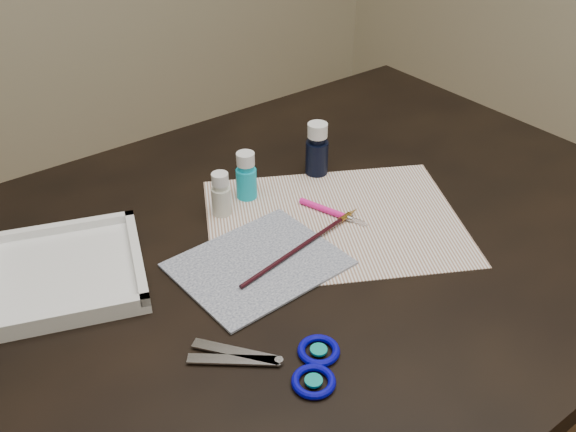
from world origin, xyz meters
TOP-DOWN VIEW (x-y plane):
  - table at (0.00, 0.00)m, footprint 1.30×0.90m
  - paper at (0.09, 0.00)m, footprint 0.50×0.46m
  - canvas at (-0.07, -0.02)m, footprint 0.24×0.19m
  - paint_bottle_white at (-0.04, 0.13)m, footprint 0.04×0.04m
  - paint_bottle_cyan at (0.02, 0.15)m, footprint 0.04×0.04m
  - paint_bottle_navy at (0.17, 0.14)m, footprint 0.05×0.05m
  - paintbrush at (0.01, -0.03)m, footprint 0.26×0.06m
  - craft_knife at (0.10, 0.01)m, footprint 0.05×0.13m
  - scissors at (-0.18, -0.18)m, footprint 0.23×0.21m
  - palette_tray at (-0.31, 0.12)m, footprint 0.28×0.28m

SIDE VIEW (x-z plane):
  - table at x=0.00m, z-range 0.00..0.75m
  - paper at x=0.09m, z-range 0.75..0.75m
  - canvas at x=-0.07m, z-range 0.75..0.76m
  - scissors at x=-0.18m, z-range 0.75..0.76m
  - craft_knife at x=0.10m, z-range 0.75..0.76m
  - paintbrush at x=0.01m, z-range 0.76..0.76m
  - palette_tray at x=-0.31m, z-range 0.75..0.78m
  - paint_bottle_white at x=-0.04m, z-range 0.75..0.83m
  - paint_bottle_cyan at x=0.02m, z-range 0.75..0.84m
  - paint_bottle_navy at x=0.17m, z-range 0.75..0.85m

